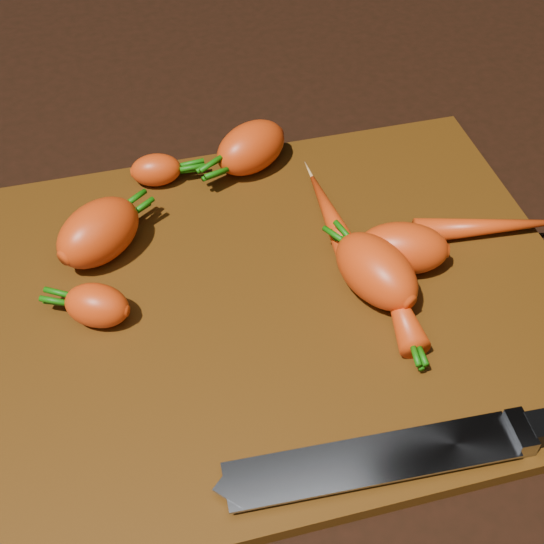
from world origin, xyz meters
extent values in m
cube|color=black|center=(0.00, 0.00, -0.01)|extent=(2.00, 2.00, 0.01)
cube|color=#4E2B09|center=(0.00, 0.00, 0.01)|extent=(0.50, 0.40, 0.01)
ellipsoid|color=red|center=(-0.13, 0.09, 0.04)|extent=(0.10, 0.09, 0.05)
ellipsoid|color=red|center=(-0.14, 0.01, 0.03)|extent=(0.06, 0.06, 0.04)
ellipsoid|color=red|center=(0.08, -0.02, 0.04)|extent=(0.08, 0.10, 0.05)
ellipsoid|color=red|center=(0.02, 0.17, 0.04)|extent=(0.09, 0.08, 0.05)
ellipsoid|color=red|center=(-0.07, 0.17, 0.03)|extent=(0.05, 0.04, 0.03)
ellipsoid|color=red|center=(0.11, 0.00, 0.03)|extent=(0.09, 0.07, 0.05)
ellipsoid|color=red|center=(0.07, 0.06, 0.03)|extent=(0.03, 0.13, 0.03)
ellipsoid|color=red|center=(0.20, 0.02, 0.02)|extent=(0.14, 0.04, 0.02)
ellipsoid|color=red|center=(0.09, -0.04, 0.02)|extent=(0.03, 0.10, 0.02)
cube|color=gray|center=(-0.08, -0.16, 0.02)|extent=(0.21, 0.05, 0.00)
cube|color=gray|center=(0.03, -0.17, 0.02)|extent=(0.02, 0.03, 0.01)
cube|color=black|center=(0.09, -0.17, 0.02)|extent=(0.12, 0.03, 0.02)
cylinder|color=#B2B2B7|center=(0.08, -0.17, 0.03)|extent=(0.01, 0.01, 0.00)
camera|label=1|loc=(-0.11, -0.41, 0.48)|focal=50.00mm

